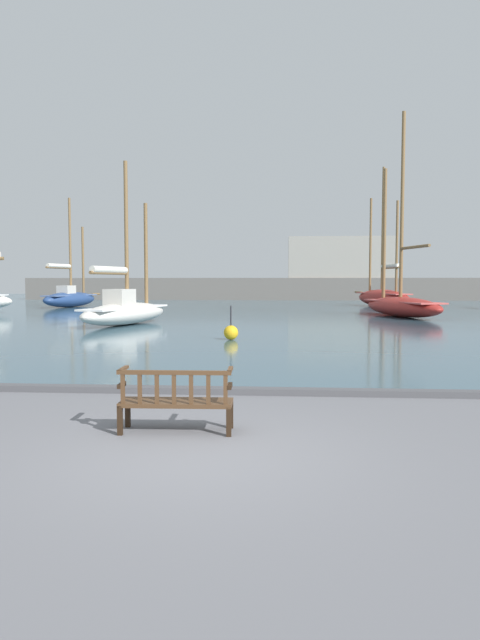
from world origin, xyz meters
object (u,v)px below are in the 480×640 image
(park_bench, at_px, (176,400))
(sailboat_outer_starboard, at_px, (70,297))
(sailboat_nearest_starboard, at_px, (402,303))
(sailboat_outer_port, at_px, (125,310))
(channel_buoy, at_px, (231,332))
(sailboat_nearest_port, at_px, (383,295))

(park_bench, relative_size, sailboat_outer_starboard, 0.19)
(sailboat_outer_starboard, distance_m, sailboat_nearest_starboard, 26.17)
(sailboat_outer_port, xyz_separation_m, channel_buoy, (5.69, -6.67, -0.45))
(sailboat_outer_port, bearing_deg, sailboat_outer_starboard, 118.12)
(park_bench, distance_m, sailboat_outer_port, 19.71)
(park_bench, relative_size, sailboat_nearest_starboard, 0.14)
(park_bench, bearing_deg, sailboat_outer_port, 107.74)
(park_bench, relative_size, sailboat_nearest_port, 0.14)
(park_bench, height_order, sailboat_nearest_starboard, sailboat_nearest_starboard)
(channel_buoy, bearing_deg, park_bench, -88.51)
(park_bench, bearing_deg, sailboat_outer_starboard, 112.99)
(sailboat_nearest_port, bearing_deg, channel_buoy, -110.31)
(sailboat_outer_starboard, bearing_deg, sailboat_outer_port, -61.88)
(sailboat_nearest_port, height_order, sailboat_outer_port, sailboat_nearest_port)
(sailboat_outer_starboard, bearing_deg, channel_buoy, -58.14)
(sailboat_nearest_starboard, bearing_deg, sailboat_outer_starboard, 156.18)
(sailboat_nearest_starboard, height_order, channel_buoy, sailboat_nearest_starboard)
(park_bench, bearing_deg, sailboat_nearest_starboard, 71.95)
(channel_buoy, bearing_deg, sailboat_outer_port, 130.47)
(sailboat_nearest_port, xyz_separation_m, sailboat_outer_port, (-15.59, -20.09, -0.22))
(channel_buoy, bearing_deg, sailboat_outer_starboard, 121.86)
(sailboat_outer_starboard, height_order, channel_buoy, sailboat_outer_starboard)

